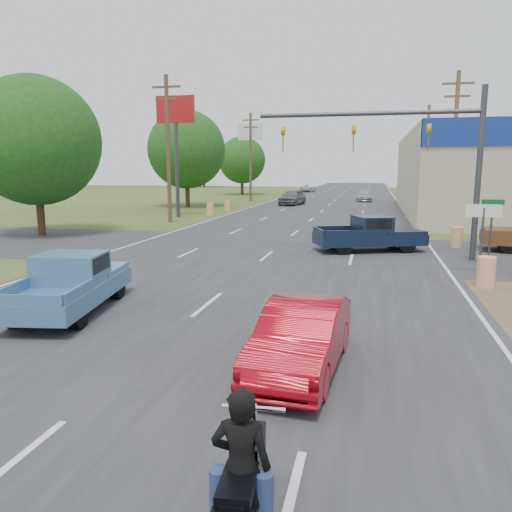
% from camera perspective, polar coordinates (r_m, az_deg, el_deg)
% --- Properties ---
extents(ground, '(200.00, 200.00, 0.00)m').
position_cam_1_polar(ground, '(7.52, -26.86, -21.16)').
color(ground, '#39471C').
rests_on(ground, ground).
extents(main_road, '(15.00, 180.00, 0.02)m').
position_cam_1_polar(main_road, '(45.20, 7.54, 5.12)').
color(main_road, '#2D2D30').
rests_on(main_road, ground).
extents(cross_road, '(120.00, 10.00, 0.02)m').
position_cam_1_polar(cross_road, '(23.54, 2.23, 0.80)').
color(cross_road, '#2D2D30').
rests_on(cross_road, ground).
extents(utility_pole_2, '(2.00, 0.28, 10.00)m').
position_cam_1_polar(utility_pole_2, '(36.22, 21.70, 11.74)').
color(utility_pole_2, '#4C3823').
rests_on(utility_pole_2, ground).
extents(utility_pole_3, '(2.00, 0.28, 10.00)m').
position_cam_1_polar(utility_pole_3, '(54.09, 18.91, 11.09)').
color(utility_pole_3, '#4C3823').
rests_on(utility_pole_3, ground).
extents(utility_pole_5, '(2.00, 0.28, 10.00)m').
position_cam_1_polar(utility_pole_5, '(35.67, -10.03, 12.32)').
color(utility_pole_5, '#4C3823').
rests_on(utility_pole_5, ground).
extents(utility_pole_6, '(2.00, 0.28, 10.00)m').
position_cam_1_polar(utility_pole_6, '(58.52, -0.62, 11.49)').
color(utility_pole_6, '#4C3823').
rests_on(utility_pole_6, ground).
extents(tree_0, '(7.14, 7.14, 8.84)m').
position_cam_1_polar(tree_0, '(30.93, -23.92, 11.92)').
color(tree_0, '#422D19').
rests_on(tree_0, ground).
extents(tree_1, '(7.56, 7.56, 9.36)m').
position_cam_1_polar(tree_1, '(50.16, -7.95, 11.95)').
color(tree_1, '#422D19').
rests_on(tree_1, ground).
extents(tree_2, '(6.72, 6.72, 8.32)m').
position_cam_1_polar(tree_2, '(73.23, -1.61, 10.90)').
color(tree_2, '#422D19').
rests_on(tree_2, ground).
extents(tree_4, '(9.24, 9.24, 11.44)m').
position_cam_1_polar(tree_4, '(99.54, -23.97, 10.88)').
color(tree_4, '#422D19').
rests_on(tree_4, ground).
extents(tree_6, '(8.82, 8.82, 10.92)m').
position_cam_1_polar(tree_6, '(105.62, -6.00, 11.40)').
color(tree_6, '#422D19').
rests_on(tree_6, ground).
extents(barrel_0, '(0.56, 0.56, 1.00)m').
position_cam_1_polar(barrel_0, '(17.52, 24.80, -1.68)').
color(barrel_0, orange).
rests_on(barrel_0, ground).
extents(barrel_1, '(0.56, 0.56, 1.00)m').
position_cam_1_polar(barrel_1, '(25.85, 21.96, 2.00)').
color(barrel_1, orange).
rests_on(barrel_1, ground).
extents(barrel_2, '(0.56, 0.56, 1.00)m').
position_cam_1_polar(barrel_2, '(41.04, -5.24, 5.37)').
color(barrel_2, orange).
rests_on(barrel_2, ground).
extents(barrel_3, '(0.56, 0.56, 1.00)m').
position_cam_1_polar(barrel_3, '(44.76, -3.26, 5.77)').
color(barrel_3, orange).
rests_on(barrel_3, ground).
extents(pole_sign_left_near, '(3.00, 0.35, 9.20)m').
position_cam_1_polar(pole_sign_left_near, '(39.87, -9.16, 14.75)').
color(pole_sign_left_near, '#3F3F44').
rests_on(pole_sign_left_near, ground).
extents(pole_sign_left_far, '(3.00, 0.35, 9.20)m').
position_cam_1_polar(pole_sign_left_far, '(62.71, -0.65, 13.08)').
color(pole_sign_left_far, '#3F3F44').
rests_on(pole_sign_left_far, ground).
extents(lane_sign, '(1.20, 0.08, 2.52)m').
position_cam_1_polar(lane_sign, '(19.30, 24.51, 3.55)').
color(lane_sign, '#3F3F44').
rests_on(lane_sign, ground).
extents(street_name_sign, '(0.80, 0.08, 2.61)m').
position_cam_1_polar(street_name_sign, '(20.91, 25.28, 3.11)').
color(street_name_sign, '#3F3F44').
rests_on(street_name_sign, ground).
extents(signal_mast, '(9.12, 0.40, 7.00)m').
position_cam_1_polar(signal_mast, '(21.90, 17.28, 12.26)').
color(signal_mast, '#3F3F44').
rests_on(signal_mast, ground).
extents(red_convertible, '(1.65, 4.02, 1.30)m').
position_cam_1_polar(red_convertible, '(9.45, 5.20, -9.30)').
color(red_convertible, '#9D0713').
rests_on(red_convertible, ground).
extents(motorcycle, '(0.71, 2.32, 1.17)m').
position_cam_1_polar(motorcycle, '(5.40, -1.82, -26.84)').
color(motorcycle, black).
rests_on(motorcycle, ground).
extents(rider, '(0.62, 0.43, 1.63)m').
position_cam_1_polar(rider, '(5.29, -1.70, -23.87)').
color(rider, black).
rests_on(rider, ground).
extents(blue_pickup, '(2.58, 4.93, 1.56)m').
position_cam_1_polar(blue_pickup, '(14.12, -20.27, -2.81)').
color(blue_pickup, black).
rests_on(blue_pickup, ground).
extents(navy_pickup, '(5.25, 3.57, 1.63)m').
position_cam_1_polar(navy_pickup, '(23.47, 13.10, 2.52)').
color(navy_pickup, black).
rests_on(navy_pickup, ground).
extents(distant_car_grey, '(2.68, 5.00, 1.62)m').
position_cam_1_polar(distant_car_grey, '(52.32, 4.19, 6.71)').
color(distant_car_grey, slate).
rests_on(distant_car_grey, ground).
extents(distant_car_silver, '(2.00, 4.55, 1.30)m').
position_cam_1_polar(distant_car_silver, '(59.57, 12.24, 6.75)').
color(distant_car_silver, '#ACADB1').
rests_on(distant_car_silver, ground).
extents(distant_car_white, '(2.49, 4.58, 1.22)m').
position_cam_1_polar(distant_car_white, '(82.74, 5.89, 7.73)').
color(distant_car_white, silver).
rests_on(distant_car_white, ground).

